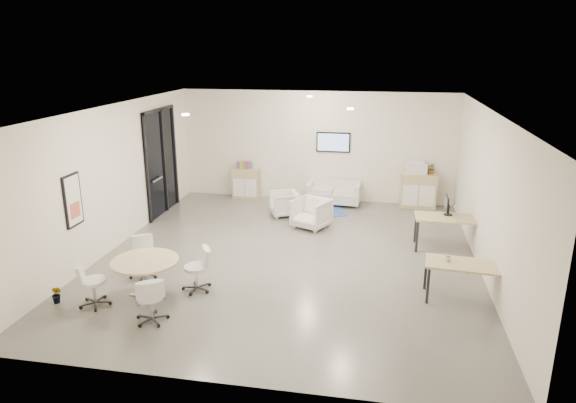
# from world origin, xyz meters

# --- Properties ---
(room_shell) EXTENTS (9.60, 10.60, 4.80)m
(room_shell) POSITION_xyz_m (0.00, 0.00, 1.60)
(room_shell) COLOR #5B5953
(room_shell) RESTS_ON ground
(glass_door) EXTENTS (0.09, 1.90, 2.85)m
(glass_door) POSITION_xyz_m (-3.95, 2.51, 1.50)
(glass_door) COLOR black
(glass_door) RESTS_ON room_shell
(artwork) EXTENTS (0.05, 0.54, 1.04)m
(artwork) POSITION_xyz_m (-3.97, -1.60, 1.55)
(artwork) COLOR black
(artwork) RESTS_ON room_shell
(wall_tv) EXTENTS (0.98, 0.06, 0.58)m
(wall_tv) POSITION_xyz_m (0.50, 4.46, 1.75)
(wall_tv) COLOR black
(wall_tv) RESTS_ON room_shell
(ceiling_spots) EXTENTS (3.14, 4.14, 0.03)m
(ceiling_spots) POSITION_xyz_m (-0.20, 0.83, 3.18)
(ceiling_spots) COLOR #FFEAC6
(ceiling_spots) RESTS_ON room_shell
(sideboard_left) EXTENTS (0.80, 0.42, 0.90)m
(sideboard_left) POSITION_xyz_m (-2.08, 4.27, 0.45)
(sideboard_left) COLOR tan
(sideboard_left) RESTS_ON room_shell
(sideboard_right) EXTENTS (0.99, 0.48, 0.99)m
(sideboard_right) POSITION_xyz_m (2.98, 4.24, 0.49)
(sideboard_right) COLOR tan
(sideboard_right) RESTS_ON room_shell
(books) EXTENTS (0.46, 0.14, 0.22)m
(books) POSITION_xyz_m (-2.12, 4.27, 1.01)
(books) COLOR red
(books) RESTS_ON sideboard_left
(printer) EXTENTS (0.58, 0.50, 0.37)m
(printer) POSITION_xyz_m (2.88, 4.24, 1.16)
(printer) COLOR white
(printer) RESTS_ON sideboard_right
(loveseat) EXTENTS (1.57, 0.86, 0.57)m
(loveseat) POSITION_xyz_m (0.59, 4.12, 0.31)
(loveseat) COLOR beige
(loveseat) RESTS_ON room_shell
(blue_rug) EXTENTS (1.89, 1.55, 0.01)m
(blue_rug) POSITION_xyz_m (0.15, 3.29, 0.01)
(blue_rug) COLOR #2E478D
(blue_rug) RESTS_ON room_shell
(armchair_left) EXTENTS (0.89, 0.91, 0.73)m
(armchair_left) POSITION_xyz_m (-0.63, 2.80, 0.36)
(armchair_left) COLOR beige
(armchair_left) RESTS_ON room_shell
(armchair_right) EXTENTS (1.04, 1.02, 0.83)m
(armchair_right) POSITION_xyz_m (0.22, 1.97, 0.41)
(armchair_right) COLOR beige
(armchair_right) RESTS_ON room_shell
(desk_rear) EXTENTS (1.46, 0.74, 0.76)m
(desk_rear) POSITION_xyz_m (3.44, 1.10, 0.68)
(desk_rear) COLOR tan
(desk_rear) RESTS_ON room_shell
(desk_front) EXTENTS (1.39, 0.79, 0.69)m
(desk_front) POSITION_xyz_m (3.43, -1.35, 0.62)
(desk_front) COLOR tan
(desk_front) RESTS_ON room_shell
(monitor) EXTENTS (0.20, 0.50, 0.44)m
(monitor) POSITION_xyz_m (3.39, 1.25, 1.00)
(monitor) COLOR black
(monitor) RESTS_ON desk_rear
(round_table) EXTENTS (1.21, 1.21, 0.73)m
(round_table) POSITION_xyz_m (-2.21, -2.32, 0.65)
(round_table) COLOR tan
(round_table) RESTS_ON room_shell
(meeting_chairs) EXTENTS (2.37, 2.37, 0.82)m
(meeting_chairs) POSITION_xyz_m (-2.21, -2.32, 0.41)
(meeting_chairs) COLOR white
(meeting_chairs) RESTS_ON room_shell
(plant_cabinet) EXTENTS (0.38, 0.40, 0.25)m
(plant_cabinet) POSITION_xyz_m (3.29, 4.22, 1.11)
(plant_cabinet) COLOR #3F7F3F
(plant_cabinet) RESTS_ON sideboard_right
(plant_floor) EXTENTS (0.23, 0.36, 0.15)m
(plant_floor) POSITION_xyz_m (-3.70, -2.83, 0.07)
(plant_floor) COLOR #3F7F3F
(plant_floor) RESTS_ON room_shell
(cup) EXTENTS (0.13, 0.12, 0.11)m
(cup) POSITION_xyz_m (3.16, -1.28, 0.75)
(cup) COLOR white
(cup) RESTS_ON desk_front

